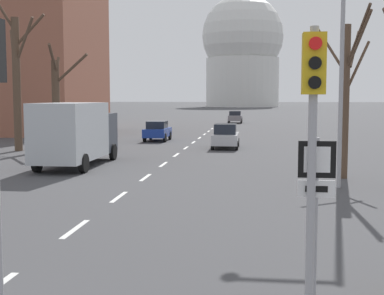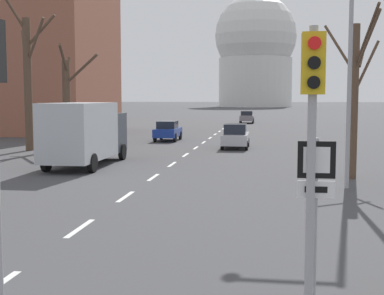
# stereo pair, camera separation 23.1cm
# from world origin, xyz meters

# --- Properties ---
(lane_stripe_1) EXTENTS (0.16, 2.00, 0.01)m
(lane_stripe_1) POSITION_xyz_m (0.00, 8.78, 0.00)
(lane_stripe_1) COLOR silver
(lane_stripe_1) RESTS_ON ground_plane
(lane_stripe_2) EXTENTS (0.16, 2.00, 0.01)m
(lane_stripe_2) POSITION_xyz_m (0.00, 13.28, 0.00)
(lane_stripe_2) COLOR silver
(lane_stripe_2) RESTS_ON ground_plane
(lane_stripe_3) EXTENTS (0.16, 2.00, 0.01)m
(lane_stripe_3) POSITION_xyz_m (0.00, 17.78, 0.00)
(lane_stripe_3) COLOR silver
(lane_stripe_3) RESTS_ON ground_plane
(lane_stripe_4) EXTENTS (0.16, 2.00, 0.01)m
(lane_stripe_4) POSITION_xyz_m (0.00, 22.28, 0.00)
(lane_stripe_4) COLOR silver
(lane_stripe_4) RESTS_ON ground_plane
(lane_stripe_5) EXTENTS (0.16, 2.00, 0.01)m
(lane_stripe_5) POSITION_xyz_m (0.00, 26.78, 0.00)
(lane_stripe_5) COLOR silver
(lane_stripe_5) RESTS_ON ground_plane
(lane_stripe_6) EXTENTS (0.16, 2.00, 0.01)m
(lane_stripe_6) POSITION_xyz_m (0.00, 31.28, 0.00)
(lane_stripe_6) COLOR silver
(lane_stripe_6) RESTS_ON ground_plane
(lane_stripe_7) EXTENTS (0.16, 2.00, 0.01)m
(lane_stripe_7) POSITION_xyz_m (0.00, 35.78, 0.00)
(lane_stripe_7) COLOR silver
(lane_stripe_7) RESTS_ON ground_plane
(lane_stripe_8) EXTENTS (0.16, 2.00, 0.01)m
(lane_stripe_8) POSITION_xyz_m (0.00, 40.28, 0.00)
(lane_stripe_8) COLOR silver
(lane_stripe_8) RESTS_ON ground_plane
(lane_stripe_9) EXTENTS (0.16, 2.00, 0.01)m
(lane_stripe_9) POSITION_xyz_m (0.00, 44.78, 0.00)
(lane_stripe_9) COLOR silver
(lane_stripe_9) RESTS_ON ground_plane
(lane_stripe_10) EXTENTS (0.16, 2.00, 0.01)m
(lane_stripe_10) POSITION_xyz_m (0.00, 49.28, 0.00)
(lane_stripe_10) COLOR silver
(lane_stripe_10) RESTS_ON ground_plane
(lane_stripe_11) EXTENTS (0.16, 2.00, 0.01)m
(lane_stripe_11) POSITION_xyz_m (0.00, 53.78, 0.00)
(lane_stripe_11) COLOR silver
(lane_stripe_11) RESTS_ON ground_plane
(lane_stripe_12) EXTENTS (0.16, 2.00, 0.01)m
(lane_stripe_12) POSITION_xyz_m (0.00, 58.28, 0.00)
(lane_stripe_12) COLOR silver
(lane_stripe_12) RESTS_ON ground_plane
(traffic_signal_near_right) EXTENTS (0.36, 0.34, 4.50)m
(traffic_signal_near_right) POSITION_xyz_m (5.50, 4.26, 3.16)
(traffic_signal_near_right) COLOR #9E9EA3
(traffic_signal_near_right) RESTS_ON ground_plane
(route_sign_post) EXTENTS (0.60, 0.08, 2.75)m
(route_sign_post) POSITION_xyz_m (5.59, 4.38, 1.89)
(route_sign_post) COLOR #9E9EA3
(route_sign_post) RESTS_ON ground_plane
(street_lamp_right) EXTENTS (2.28, 0.36, 9.14)m
(street_lamp_right) POSITION_xyz_m (7.39, 16.13, 5.55)
(street_lamp_right) COLOR #9E9EA3
(street_lamp_right) RESTS_ON ground_plane
(sedan_near_left) EXTENTS (1.75, 3.92, 1.56)m
(sedan_near_left) POSITION_xyz_m (-2.96, 36.81, 0.80)
(sedan_near_left) COLOR navy
(sedan_near_left) RESTS_ON ground_plane
(sedan_near_right) EXTENTS (1.83, 4.56, 1.60)m
(sedan_near_right) POSITION_xyz_m (2.04, 66.88, 0.83)
(sedan_near_right) COLOR slate
(sedan_near_right) RESTS_ON ground_plane
(sedan_mid_centre) EXTENTS (1.75, 4.04, 1.65)m
(sedan_mid_centre) POSITION_xyz_m (2.68, 31.36, 0.81)
(sedan_mid_centre) COLOR #B7B7BC
(sedan_mid_centre) RESTS_ON ground_plane
(delivery_truck) EXTENTS (2.44, 7.20, 3.14)m
(delivery_truck) POSITION_xyz_m (-4.13, 21.04, 1.70)
(delivery_truck) COLOR #333842
(delivery_truck) RESTS_ON ground_plane
(bare_tree_left_near) EXTENTS (3.40, 2.84, 10.09)m
(bare_tree_left_near) POSITION_xyz_m (-10.32, 28.03, 4.67)
(bare_tree_left_near) COLOR brown
(bare_tree_left_near) RESTS_ON ground_plane
(bare_tree_right_near) EXTENTS (2.23, 4.62, 6.93)m
(bare_tree_right_near) POSITION_xyz_m (8.39, 18.60, 3.68)
(bare_tree_right_near) COLOR brown
(bare_tree_right_near) RESTS_ON ground_plane
(bare_tree_left_far) EXTENTS (3.19, 3.51, 6.72)m
(bare_tree_left_far) POSITION_xyz_m (-8.28, 29.41, 3.30)
(bare_tree_left_far) COLOR brown
(bare_tree_left_far) RESTS_ON ground_plane
(capitol_dome) EXTENTS (29.34, 29.34, 41.44)m
(capitol_dome) POSITION_xyz_m (0.00, 192.38, 20.19)
(capitol_dome) COLOR silver
(capitol_dome) RESTS_ON ground_plane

